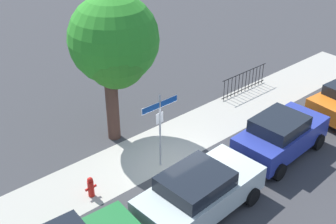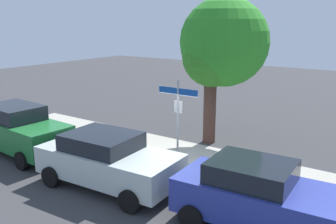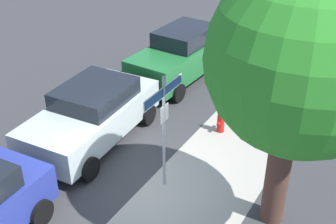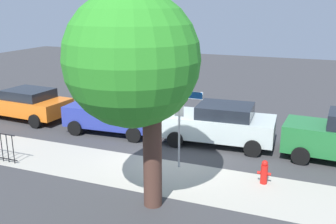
# 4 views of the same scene
# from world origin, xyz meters

# --- Properties ---
(ground_plane) EXTENTS (60.00, 60.00, 0.00)m
(ground_plane) POSITION_xyz_m (0.00, 0.00, 0.00)
(ground_plane) COLOR #38383A
(street_sign) EXTENTS (1.61, 0.07, 2.98)m
(street_sign) POSITION_xyz_m (-0.43, 0.40, 2.07)
(street_sign) COLOR #9EA0A5
(street_sign) RESTS_ON ground_plane
(shade_tree) EXTENTS (3.50, 3.50, 5.87)m
(shade_tree) POSITION_xyz_m (-0.32, 3.33, 3.95)
(shade_tree) COLOR #4D3127
(shade_tree) RESTS_ON ground_plane
(car_green) EXTENTS (4.63, 2.18, 1.84)m
(car_green) POSITION_xyz_m (-5.96, -2.18, 0.93)
(car_green) COLOR #216F33
(car_green) RESTS_ON ground_plane
(car_silver) EXTENTS (4.51, 2.37, 1.64)m
(car_silver) POSITION_xyz_m (-1.13, -2.38, 0.85)
(car_silver) COLOR silver
(car_silver) RESTS_ON ground_plane
(fire_hydrant) EXTENTS (0.42, 0.22, 0.78)m
(fire_hydrant) POSITION_xyz_m (-3.35, 0.60, 0.38)
(fire_hydrant) COLOR red
(fire_hydrant) RESTS_ON ground_plane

